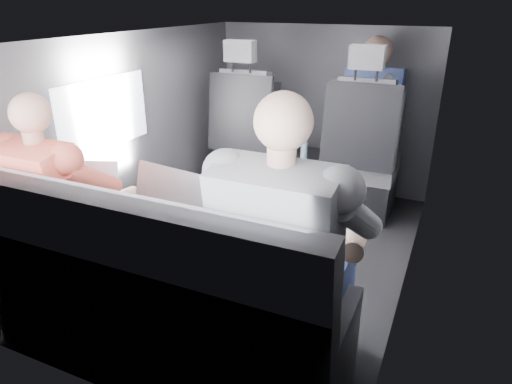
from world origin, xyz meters
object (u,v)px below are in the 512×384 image
at_px(soda_cup, 293,149).
at_px(laptop_silver, 185,207).
at_px(front_seat_left, 251,150).
at_px(passenger_front_right, 372,110).
at_px(rear_bench, 161,307).
at_px(front_seat_right, 362,165).
at_px(water_bottle, 304,150).
at_px(center_console, 305,180).
at_px(laptop_white, 98,197).
at_px(laptop_black, 308,241).
at_px(passenger_rear_right, 290,255).
at_px(passenger_rear_left, 69,211).

xyz_separation_m(soda_cup, laptop_silver, (0.04, -1.59, 0.18)).
bearing_deg(front_seat_left, passenger_front_right, 16.25).
xyz_separation_m(front_seat_left, passenger_front_right, (0.88, 0.26, 0.36)).
bearing_deg(rear_bench, soda_cup, 92.77).
height_order(rear_bench, passenger_front_right, passenger_front_right).
xyz_separation_m(front_seat_right, water_bottle, (-0.44, -0.04, 0.07)).
bearing_deg(center_console, laptop_white, -106.59).
bearing_deg(rear_bench, laptop_black, 24.11).
bearing_deg(front_seat_left, rear_bench, -76.69).
xyz_separation_m(front_seat_right, soda_cup, (-0.54, -0.01, 0.06)).
xyz_separation_m(front_seat_left, passenger_rear_right, (1.00, -1.81, 0.25)).
bearing_deg(laptop_black, passenger_front_right, 93.91).
bearing_deg(soda_cup, rear_bench, -87.23).
distance_m(soda_cup, passenger_rear_left, 1.87).
relative_size(front_seat_left, passenger_rear_left, 1.07).
bearing_deg(front_seat_left, laptop_silver, -76.05).
distance_m(front_seat_right, soda_cup, 0.55).
distance_m(front_seat_left, laptop_silver, 1.66).
xyz_separation_m(front_seat_left, front_seat_right, (0.90, 0.00, 0.00)).
distance_m(front_seat_left, water_bottle, 0.47).
bearing_deg(water_bottle, rear_bench, -90.31).
relative_size(passenger_rear_left, passenger_front_right, 1.37).
bearing_deg(soda_cup, front_seat_right, 0.77).
bearing_deg(rear_bench, front_seat_left, 103.31).
relative_size(soda_cup, laptop_white, 0.53).
height_order(front_seat_right, water_bottle, front_seat_right).
xyz_separation_m(laptop_white, passenger_front_right, (0.94, 1.92, 0.12)).
bearing_deg(rear_bench, laptop_silver, 99.98).
height_order(soda_cup, water_bottle, soda_cup).
bearing_deg(laptop_silver, passenger_rear_left, -157.12).
bearing_deg(front_seat_right, laptop_black, -86.00).
relative_size(front_seat_right, soda_cup, 5.20).
relative_size(front_seat_right, passenger_rear_right, 0.99).
bearing_deg(laptop_silver, front_seat_right, 72.43).
height_order(rear_bench, water_bottle, rear_bench).
height_order(soda_cup, laptop_black, laptop_black).
distance_m(front_seat_left, passenger_rear_right, 2.08).
distance_m(front_seat_left, center_console, 0.49).
xyz_separation_m(soda_cup, passenger_front_right, (0.53, 0.27, 0.30)).
bearing_deg(laptop_white, center_console, 73.41).
distance_m(front_seat_left, laptop_black, 1.95).
height_order(laptop_silver, passenger_rear_left, passenger_rear_left).
bearing_deg(front_seat_left, passenger_rear_left, -93.48).
height_order(passenger_rear_left, passenger_rear_right, passenger_rear_right).
bearing_deg(rear_bench, laptop_white, 154.98).
bearing_deg(soda_cup, passenger_rear_left, -104.59).
relative_size(front_seat_left, laptop_black, 3.20).
bearing_deg(center_console, rear_bench, -90.00).
distance_m(laptop_black, passenger_rear_right, 0.16).
bearing_deg(laptop_white, water_bottle, 72.34).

